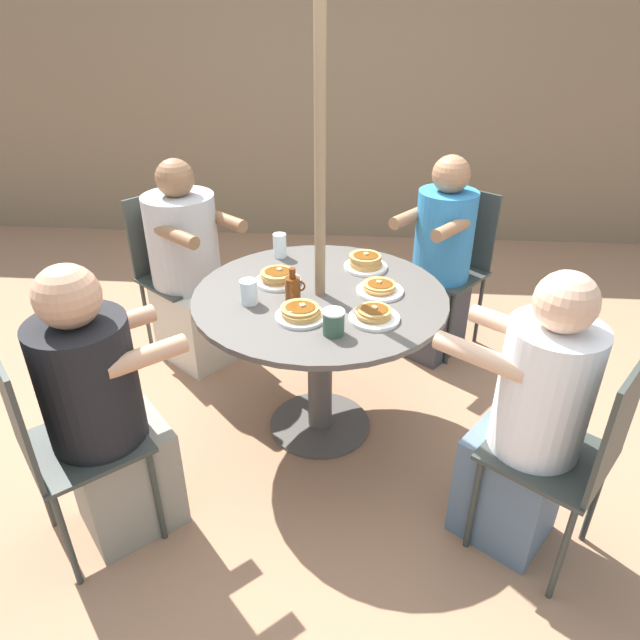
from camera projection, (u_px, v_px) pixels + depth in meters
ground_plane at (320, 425)px, 2.93m from camera, size 12.00×12.00×0.00m
back_fence at (345, 126)px, 4.78m from camera, size 10.00×0.06×1.93m
patio_table at (320, 324)px, 2.63m from camera, size 1.15×1.15×0.76m
umbrella_pole at (320, 217)px, 2.38m from camera, size 0.05×0.05×2.24m
patio_chair_north at (58, 438)px, 2.04m from camera, size 0.57×0.57×0.95m
diner_north at (105, 420)px, 2.13m from camera, size 0.56×0.55×1.18m
patio_chair_east at (575, 449)px, 1.99m from camera, size 0.56×0.56×0.95m
diner_east at (528, 428)px, 2.08m from camera, size 0.58×0.55×1.18m
patio_chair_south at (454, 259)px, 3.42m from camera, size 0.56×0.56×0.95m
diner_south at (438, 267)px, 3.31m from camera, size 0.53×0.54×1.19m
patio_chair_west at (172, 264)px, 3.35m from camera, size 0.56×0.56×0.95m
diner_west at (190, 274)px, 3.26m from camera, size 0.62×0.60×1.19m
pancake_plate_a at (365, 263)px, 2.78m from camera, size 0.21×0.21×0.08m
pancake_plate_b at (301, 313)px, 2.36m from camera, size 0.21×0.21×0.06m
pancake_plate_c at (374, 315)px, 2.34m from camera, size 0.21×0.21×0.06m
pancake_plate_d at (278, 278)px, 2.65m from camera, size 0.21×0.21×0.07m
pancake_plate_e at (380, 289)px, 2.56m from camera, size 0.21×0.21×0.05m
syrup_bottle at (293, 288)px, 2.48m from camera, size 0.09×0.07×0.15m
coffee_cup at (334, 322)px, 2.23m from camera, size 0.09×0.09×0.10m
drinking_glass_a at (249, 292)px, 2.46m from camera, size 0.08×0.08×0.11m
drinking_glass_b at (280, 245)px, 2.89m from camera, size 0.07×0.07×0.12m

